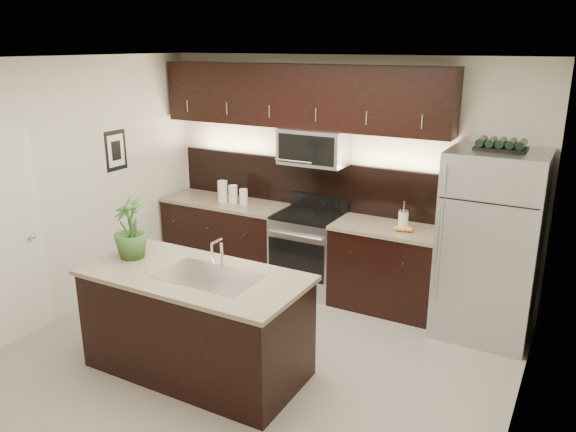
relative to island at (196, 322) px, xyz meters
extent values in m
plane|color=gray|center=(0.33, 0.34, -0.47)|extent=(4.50, 4.50, 0.00)
cube|color=beige|center=(0.33, 2.34, 0.88)|extent=(4.50, 0.02, 2.70)
cube|color=beige|center=(0.33, -1.66, 0.88)|extent=(4.50, 0.02, 2.70)
cube|color=beige|center=(-1.92, 0.34, 0.88)|extent=(0.02, 4.00, 2.70)
cube|color=beige|center=(2.58, 0.34, 0.88)|extent=(0.02, 4.00, 2.70)
cube|color=white|center=(0.33, 0.34, 2.23)|extent=(4.50, 4.00, 0.02)
cube|color=silver|center=(-1.90, -0.46, 0.54)|extent=(0.04, 0.80, 2.02)
sphere|color=silver|center=(-1.87, -0.14, 0.53)|extent=(0.06, 0.06, 0.06)
cube|color=black|center=(-1.91, 1.09, 1.18)|extent=(0.01, 0.32, 0.46)
cube|color=white|center=(-1.91, 1.09, 1.18)|extent=(0.00, 0.24, 0.36)
cube|color=black|center=(-1.09, 2.03, -0.02)|extent=(1.57, 0.62, 0.90)
cube|color=black|center=(1.04, 2.03, -0.02)|extent=(1.16, 0.62, 0.90)
cube|color=#B2B2B7|center=(0.08, 2.03, -0.02)|extent=(0.76, 0.62, 0.90)
cube|color=black|center=(0.08, 2.03, 0.44)|extent=(0.76, 0.60, 0.03)
cube|color=tan|center=(-1.09, 2.03, 0.45)|extent=(1.59, 0.65, 0.04)
cube|color=tan|center=(1.04, 2.03, 0.45)|extent=(1.18, 0.65, 0.04)
cube|color=black|center=(-0.13, 2.32, 0.75)|extent=(3.49, 0.02, 0.56)
cube|color=#B2B2B7|center=(0.08, 2.14, 1.23)|extent=(0.76, 0.40, 0.40)
cube|color=black|center=(-0.13, 2.17, 1.78)|extent=(3.49, 0.33, 0.70)
cube|color=black|center=(0.00, 0.00, -0.02)|extent=(1.90, 0.90, 0.90)
cube|color=tan|center=(0.00, 0.00, 0.45)|extent=(1.96, 0.96, 0.04)
cube|color=silver|center=(0.15, 0.00, 0.47)|extent=(0.84, 0.50, 0.01)
cylinder|color=silver|center=(0.15, 0.21, 0.59)|extent=(0.03, 0.03, 0.24)
cylinder|color=silver|center=(0.15, 0.14, 0.74)|extent=(0.02, 0.14, 0.02)
cylinder|color=silver|center=(0.15, 0.07, 0.69)|extent=(0.02, 0.02, 0.10)
cube|color=#B2B2B7|center=(2.09, 1.97, 0.46)|extent=(0.90, 0.81, 1.87)
cube|color=black|center=(2.09, 1.97, 1.41)|extent=(0.46, 0.29, 0.03)
cylinder|color=black|center=(1.91, 1.97, 1.47)|extent=(0.08, 0.26, 0.08)
cylinder|color=black|center=(2.00, 1.97, 1.47)|extent=(0.08, 0.26, 0.08)
cylinder|color=black|center=(2.09, 1.97, 1.47)|extent=(0.08, 0.26, 0.08)
cylinder|color=black|center=(2.18, 1.97, 1.47)|extent=(0.08, 0.26, 0.08)
cylinder|color=black|center=(2.26, 1.97, 1.47)|extent=(0.08, 0.26, 0.08)
imported|color=#2E5622|center=(-0.72, 0.03, 0.75)|extent=(0.39, 0.39, 0.56)
cylinder|color=silver|center=(-1.09, 1.98, 0.60)|extent=(0.12, 0.12, 0.26)
cylinder|color=silver|center=(-0.95, 1.99, 0.58)|extent=(0.11, 0.11, 0.22)
cylinder|color=silver|center=(-0.80, 2.01, 0.56)|extent=(0.10, 0.10, 0.19)
cylinder|color=silver|center=(1.21, 1.98, 0.57)|extent=(0.10, 0.10, 0.21)
cylinder|color=silver|center=(1.21, 1.98, 0.68)|extent=(0.11, 0.11, 0.02)
cylinder|color=silver|center=(1.21, 1.98, 0.74)|extent=(0.01, 0.01, 0.08)
ellipsoid|color=gold|center=(1.17, 1.95, 0.50)|extent=(0.22, 0.19, 0.06)
camera|label=1|loc=(2.84, -3.49, 2.35)|focal=35.00mm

